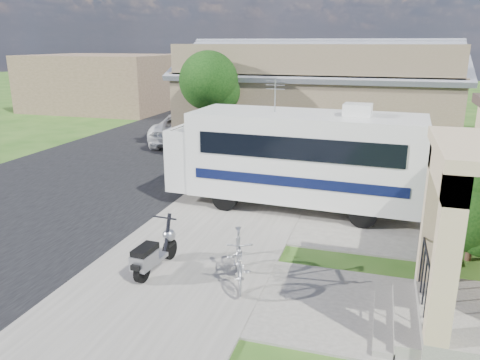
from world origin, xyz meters
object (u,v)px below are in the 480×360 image
(bicycle, at_px, (239,260))
(van, at_px, (227,107))
(pickup_truck, at_px, (187,127))
(garden_hose, at_px, (410,298))
(motorhome, at_px, (295,156))
(scooter, at_px, (153,254))
(shrub, at_px, (477,211))

(bicycle, bearing_deg, van, 89.93)
(pickup_truck, height_order, garden_hose, pickup_truck)
(motorhome, bearing_deg, bicycle, -89.68)
(motorhome, height_order, garden_hose, motorhome)
(motorhome, xyz_separation_m, pickup_truck, (-6.96, 8.08, -0.85))
(motorhome, height_order, scooter, motorhome)
(scooter, relative_size, garden_hose, 4.63)
(garden_hose, bearing_deg, motorhome, 124.02)
(shrub, bearing_deg, motorhome, 152.82)
(van, relative_size, garden_hose, 15.24)
(van, bearing_deg, garden_hose, -52.88)
(scooter, bearing_deg, pickup_truck, 114.29)
(bicycle, height_order, pickup_truck, pickup_truck)
(pickup_truck, xyz_separation_m, van, (-0.42, 7.54, 0.02))
(scooter, relative_size, bicycle, 0.93)
(scooter, xyz_separation_m, pickup_truck, (-4.84, 13.25, 0.29))
(scooter, bearing_deg, motorhome, 71.95)
(motorhome, relative_size, van, 1.36)
(motorhome, height_order, bicycle, motorhome)
(scooter, bearing_deg, shrub, 26.88)
(shrub, height_order, garden_hose, shrub)
(motorhome, relative_size, garden_hose, 20.76)
(van, distance_m, garden_hose, 22.93)
(bicycle, relative_size, van, 0.33)
(bicycle, bearing_deg, scooter, 164.81)
(bicycle, xyz_separation_m, van, (-7.16, 20.66, 0.26))
(motorhome, distance_m, pickup_truck, 10.70)
(garden_hose, bearing_deg, pickup_truck, 128.39)
(pickup_truck, height_order, van, van)
(motorhome, distance_m, garden_hose, 5.90)
(scooter, relative_size, pickup_truck, 0.30)
(shrub, distance_m, pickup_truck, 15.58)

